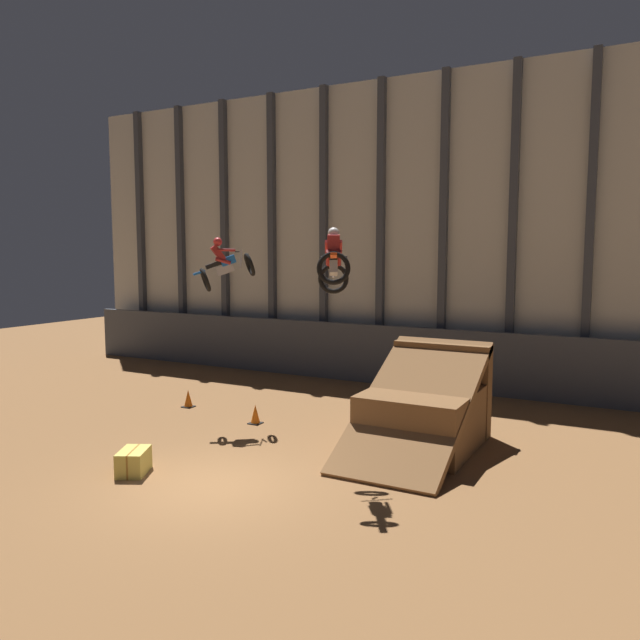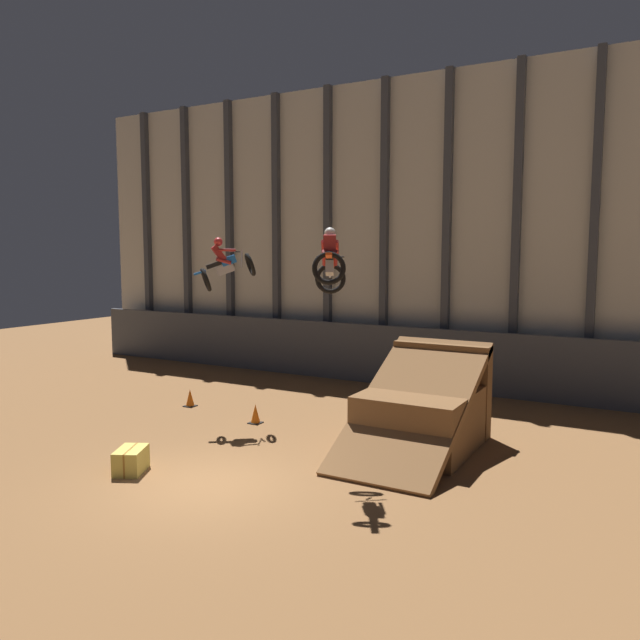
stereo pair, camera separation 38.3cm
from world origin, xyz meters
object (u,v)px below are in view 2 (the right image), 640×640
object	(u,v)px
rider_bike_left_air	(225,265)
traffic_cone_near_ramp	(190,398)
hay_bale_trackside	(131,460)
dirt_ramp	(425,411)
traffic_cone_arena_edge	(255,414)
rider_bike_right_air	(330,264)

from	to	relation	value
rider_bike_left_air	traffic_cone_near_ramp	world-z (taller)	rider_bike_left_air
hay_bale_trackside	dirt_ramp	bearing A→B (deg)	45.16
rider_bike_left_air	traffic_cone_arena_edge	size ratio (longest dim) A/B	2.93
dirt_ramp	traffic_cone_near_ramp	distance (m)	8.25
hay_bale_trackside	traffic_cone_near_ramp	bearing A→B (deg)	118.67
rider_bike_left_air	traffic_cone_arena_edge	distance (m)	4.55
rider_bike_left_air	traffic_cone_near_ramp	distance (m)	4.94
dirt_ramp	rider_bike_left_air	bearing A→B (deg)	-175.42
rider_bike_left_air	hay_bale_trackside	size ratio (longest dim) A/B	1.58
rider_bike_right_air	rider_bike_left_air	bearing A→B (deg)	126.58
traffic_cone_arena_edge	rider_bike_left_air	bearing A→B (deg)	-176.96
traffic_cone_near_ramp	hay_bale_trackside	bearing A→B (deg)	-61.33
traffic_cone_near_ramp	traffic_cone_arena_edge	world-z (taller)	same
dirt_ramp	rider_bike_left_air	size ratio (longest dim) A/B	2.94
rider_bike_left_air	rider_bike_right_air	xyz separation A→B (m)	(4.86, -2.40, 0.13)
traffic_cone_near_ramp	traffic_cone_arena_edge	distance (m)	3.14
traffic_cone_near_ramp	dirt_ramp	bearing A→B (deg)	-1.21
traffic_cone_arena_edge	dirt_ramp	bearing A→B (deg)	4.88
dirt_ramp	rider_bike_right_air	world-z (taller)	rider_bike_right_air
traffic_cone_near_ramp	traffic_cone_arena_edge	size ratio (longest dim) A/B	1.00
traffic_cone_arena_edge	rider_bike_right_air	bearing A→B (deg)	-32.44
dirt_ramp	traffic_cone_arena_edge	bearing A→B (deg)	-175.12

